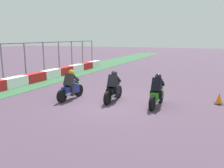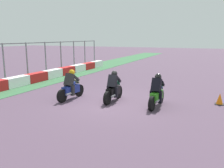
{
  "view_description": "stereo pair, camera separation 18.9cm",
  "coord_description": "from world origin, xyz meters",
  "px_view_note": "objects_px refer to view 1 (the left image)",
  "views": [
    {
      "loc": [
        -10.24,
        -4.31,
        3.13
      ],
      "look_at": [
        0.07,
        0.11,
        0.9
      ],
      "focal_mm": 38.18,
      "sensor_mm": 36.0,
      "label": 1
    },
    {
      "loc": [
        -10.16,
        -4.48,
        3.13
      ],
      "look_at": [
        0.07,
        0.11,
        0.9
      ],
      "focal_mm": 38.18,
      "sensor_mm": 36.0,
      "label": 2
    }
  ],
  "objects_px": {
    "rider_lane_a": "(157,93)",
    "rider_lane_b": "(113,89)",
    "traffic_cone": "(219,99)",
    "rider_lane_c": "(70,87)"
  },
  "relations": [
    {
      "from": "rider_lane_a",
      "to": "rider_lane_b",
      "type": "distance_m",
      "value": 2.17
    },
    {
      "from": "rider_lane_b",
      "to": "rider_lane_c",
      "type": "relative_size",
      "value": 1.0
    },
    {
      "from": "traffic_cone",
      "to": "rider_lane_c",
      "type": "bearing_deg",
      "value": 106.25
    },
    {
      "from": "rider_lane_c",
      "to": "traffic_cone",
      "type": "bearing_deg",
      "value": -69.62
    },
    {
      "from": "rider_lane_b",
      "to": "rider_lane_c",
      "type": "xyz_separation_m",
      "value": [
        -0.51,
        2.13,
        0.0
      ]
    },
    {
      "from": "rider_lane_a",
      "to": "rider_lane_c",
      "type": "xyz_separation_m",
      "value": [
        -0.46,
        4.3,
        0.0
      ]
    },
    {
      "from": "traffic_cone",
      "to": "rider_lane_a",
      "type": "bearing_deg",
      "value": 120.7
    },
    {
      "from": "rider_lane_a",
      "to": "rider_lane_c",
      "type": "height_order",
      "value": "same"
    },
    {
      "from": "rider_lane_b",
      "to": "traffic_cone",
      "type": "distance_m",
      "value": 5.04
    },
    {
      "from": "rider_lane_a",
      "to": "rider_lane_b",
      "type": "height_order",
      "value": "same"
    }
  ]
}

